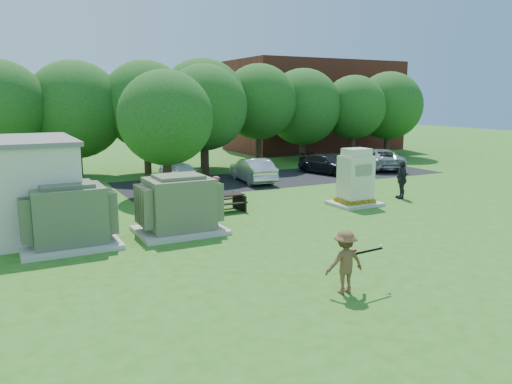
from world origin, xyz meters
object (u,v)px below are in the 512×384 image
batter (345,262)px  transformer_left (68,217)px  picnic_table (224,201)px  car_silver_a (253,170)px  person_walking_right (401,180)px  car_white (181,174)px  car_silver_b (379,159)px  generator_cabinet (356,181)px  person_at_picnic (217,194)px  car_dark (328,164)px  transformer_right (179,206)px

batter → transformer_left: bearing=-48.4°
picnic_table → car_silver_a: bearing=53.5°
person_walking_right → car_white: 11.62m
batter → car_silver_b: batter is taller
batter → car_silver_a: 16.62m
car_white → car_silver_a: 4.03m
generator_cabinet → person_at_picnic: generator_cabinet is taller
transformer_left → person_walking_right: (15.05, 0.98, -0.06)m
generator_cabinet → transformer_left: bearing=-176.3°
person_at_picnic → car_dark: 12.44m
car_silver_b → car_white: bearing=23.4°
picnic_table → car_silver_a: 7.59m
transformer_right → car_silver_b: (17.22, 9.27, -0.28)m
person_at_picnic → picnic_table: bearing=-42.9°
picnic_table → car_silver_b: 16.05m
car_dark → generator_cabinet: bearing=-133.8°
generator_cabinet → batter: bearing=-130.0°
car_silver_b → person_walking_right: bearing=78.5°
car_silver_a → picnic_table: bearing=59.9°
generator_cabinet → car_silver_b: size_ratio=0.51×
person_at_picnic → car_silver_b: person_at_picnic is taller
person_walking_right → person_at_picnic: bearing=-75.5°
transformer_left → person_walking_right: bearing=3.7°
batter → person_at_picnic: 9.61m
person_walking_right → car_dark: (1.57, 8.08, -0.30)m
car_dark → car_silver_b: size_ratio=0.84×
car_dark → car_silver_b: car_silver_b is taller
picnic_table → person_at_picnic: 0.44m
transformer_left → car_dark: size_ratio=0.72×
person_at_picnic → car_white: bearing=40.7°
transformer_right → batter: size_ratio=1.91×
picnic_table → car_silver_a: size_ratio=0.41×
transformer_right → car_silver_a: bearing=49.3°
car_dark → car_white: bearing=162.6°
car_silver_b → generator_cabinet: bearing=67.9°
transformer_left → car_dark: (16.62, 9.05, -0.36)m
transformer_left → car_white: 11.73m
transformer_left → car_silver_b: (20.92, 9.27, -0.28)m
transformer_left → picnic_table: size_ratio=1.78×
car_white → car_dark: (9.59, -0.32, -0.02)m
generator_cabinet → car_dark: generator_cabinet is taller
generator_cabinet → car_silver_b: (8.77, 8.48, -0.42)m
batter → car_white: size_ratio=0.43×
car_white → car_silver_a: size_ratio=0.89×
person_at_picnic → car_white: (0.89, 7.03, -0.14)m
car_white → car_silver_b: car_silver_b is taller
picnic_table → generator_cabinet: bearing=-15.2°
batter → car_white: 16.69m
generator_cabinet → car_white: (-5.12, 8.59, -0.48)m
transformer_left → person_at_picnic: transformer_left is taller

